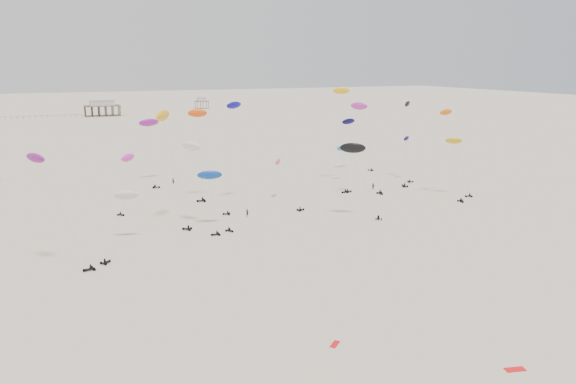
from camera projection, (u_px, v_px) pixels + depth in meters
name	position (u px, v px, depth m)	size (l,w,h in m)	color
ground_plane	(171.00, 149.00, 212.47)	(900.00, 900.00, 0.00)	#C4B29B
pavilion_main	(102.00, 109.00, 341.73)	(21.00, 13.00, 9.80)	brown
pavilion_small	(202.00, 104.00, 395.82)	(9.00, 7.00, 8.00)	brown
pier_fence	(8.00, 118.00, 322.37)	(80.20, 0.20, 1.50)	black
rig_0	(365.00, 130.00, 135.27)	(8.37, 4.98, 22.88)	black
rig_1	(406.00, 134.00, 151.39)	(9.27, 12.50, 22.62)	black
rig_2	(457.00, 153.00, 136.45)	(5.39, 6.87, 14.43)	black
rig_3	(450.00, 137.00, 134.18)	(4.12, 11.07, 21.55)	black
rig_4	(197.00, 158.00, 110.36)	(7.91, 11.93, 17.86)	black
rig_5	(123.00, 206.00, 100.66)	(8.89, 15.22, 15.44)	black
rig_6	(127.00, 165.00, 129.19)	(6.93, 16.14, 16.35)	black
rig_7	(344.00, 159.00, 150.75)	(8.80, 15.74, 17.27)	black
rig_8	(351.00, 127.00, 169.33)	(8.48, 8.46, 16.18)	black
rig_9	(50.00, 187.00, 87.57)	(9.25, 9.18, 18.90)	black
rig_10	(233.00, 122.00, 127.43)	(9.48, 14.98, 25.06)	black
rig_11	(284.00, 175.00, 130.62)	(3.18, 15.85, 15.19)	black
rig_12	(342.00, 110.00, 148.47)	(9.57, 16.76, 27.86)	black
rig_13	(210.00, 183.00, 110.24)	(5.35, 9.71, 12.22)	black
rig_14	(150.00, 130.00, 152.54)	(6.13, 14.71, 18.77)	black
rig_16	(356.00, 157.00, 116.42)	(7.75, 8.12, 16.00)	black
rig_17	(166.00, 131.00, 111.41)	(5.50, 12.46, 23.21)	black
rig_18	(408.00, 152.00, 154.55)	(4.08, 6.95, 12.23)	black
rig_19	(199.00, 137.00, 131.69)	(4.82, 6.88, 21.46)	black
spectator_0	(247.00, 216.00, 119.35)	(0.70, 0.48, 1.92)	black
spectator_1	(373.00, 189.00, 144.74)	(0.92, 0.54, 1.89)	black
spectator_3	(173.00, 184.00, 151.05)	(0.72, 0.49, 1.98)	black
grounded_kite_a	(515.00, 370.00, 59.82)	(2.20, 0.90, 0.08)	red
grounded_kite_b	(335.00, 344.00, 65.20)	(1.80, 0.70, 0.07)	red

